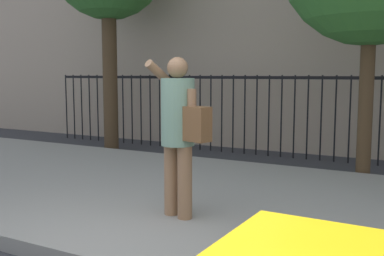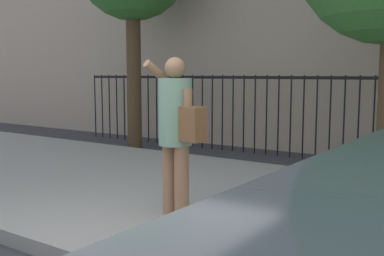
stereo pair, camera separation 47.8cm
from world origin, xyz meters
name	(u,v)px [view 1 (the left image)]	position (x,y,z in m)	size (l,w,h in m)	color
sidewalk	(216,202)	(0.00, 2.20, 0.07)	(28.00, 4.40, 0.15)	gray
iron_fence	(301,106)	(0.00, 5.90, 1.02)	(12.03, 0.04, 1.60)	black
pedestrian_on_phone	(180,126)	(0.04, 1.27, 1.10)	(0.71, 0.50, 1.64)	#936B4C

